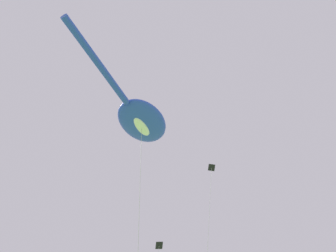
% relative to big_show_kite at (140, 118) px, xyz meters
% --- Properties ---
extents(big_show_kite, '(10.83, 6.15, 19.09)m').
position_rel_big_show_kite_xyz_m(big_show_kite, '(0.00, 0.00, 0.00)').
color(big_show_kite, blue).
rests_on(big_show_kite, ground).
extents(small_kite_tiny_distant, '(2.21, 1.56, 16.78)m').
position_rel_big_show_kite_xyz_m(small_kite_tiny_distant, '(5.78, -0.79, -4.45)').
color(small_kite_tiny_distant, black).
rests_on(small_kite_tiny_distant, ground).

